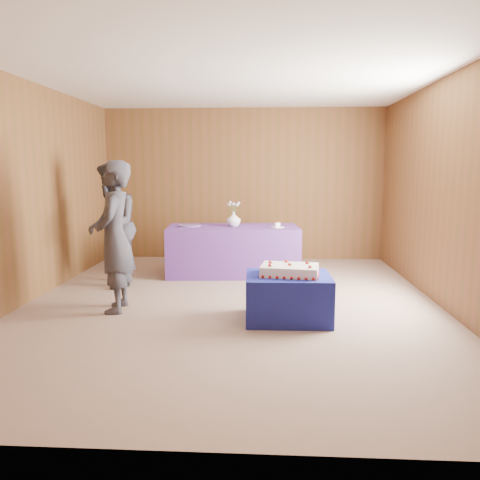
# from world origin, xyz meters

# --- Properties ---
(ground) EXTENTS (6.00, 6.00, 0.00)m
(ground) POSITION_xyz_m (0.00, 0.00, 0.00)
(ground) COLOR gray
(ground) RESTS_ON ground
(room_shell) EXTENTS (5.04, 6.04, 2.72)m
(room_shell) POSITION_xyz_m (0.00, 0.00, 1.80)
(room_shell) COLOR brown
(room_shell) RESTS_ON ground
(cake_table) EXTENTS (0.92, 0.72, 0.50)m
(cake_table) POSITION_xyz_m (0.66, -0.55, 0.25)
(cake_table) COLOR navy
(cake_table) RESTS_ON ground
(serving_table) EXTENTS (2.06, 1.05, 0.75)m
(serving_table) POSITION_xyz_m (-0.09, 1.66, 0.38)
(serving_table) COLOR #623798
(serving_table) RESTS_ON ground
(sheet_cake) EXTENTS (0.68, 0.51, 0.15)m
(sheet_cake) POSITION_xyz_m (0.67, -0.56, 0.55)
(sheet_cake) COLOR white
(sheet_cake) RESTS_ON cake_table
(vase) EXTENTS (0.22, 0.22, 0.22)m
(vase) POSITION_xyz_m (-0.09, 1.68, 0.86)
(vase) COLOR white
(vase) RESTS_ON serving_table
(flower_spray) EXTENTS (0.20, 0.20, 0.15)m
(flower_spray) POSITION_xyz_m (-0.09, 1.68, 1.10)
(flower_spray) COLOR #335F26
(flower_spray) RESTS_ON vase
(platter) EXTENTS (0.47, 0.47, 0.02)m
(platter) POSITION_xyz_m (-0.77, 1.65, 0.76)
(platter) COLOR #7152A5
(platter) RESTS_ON serving_table
(plate) EXTENTS (0.28, 0.28, 0.01)m
(plate) POSITION_xyz_m (0.58, 1.56, 0.76)
(plate) COLOR white
(plate) RESTS_ON serving_table
(cake_slice) EXTENTS (0.09, 0.08, 0.09)m
(cake_slice) POSITION_xyz_m (0.58, 1.56, 0.80)
(cake_slice) COLOR white
(cake_slice) RESTS_ON plate
(knife) EXTENTS (0.26, 0.03, 0.00)m
(knife) POSITION_xyz_m (0.65, 1.40, 0.75)
(knife) COLOR silver
(knife) RESTS_ON serving_table
(guest_left) EXTENTS (0.49, 0.68, 1.72)m
(guest_left) POSITION_xyz_m (-1.30, -0.31, 0.86)
(guest_left) COLOR #34333C
(guest_left) RESTS_ON ground
(guest_right) EXTENTS (0.88, 1.00, 1.72)m
(guest_right) POSITION_xyz_m (-1.70, 0.80, 0.86)
(guest_right) COLOR #33333D
(guest_right) RESTS_ON ground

